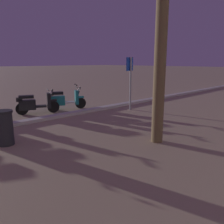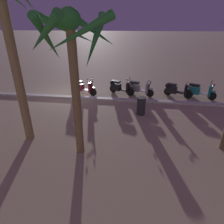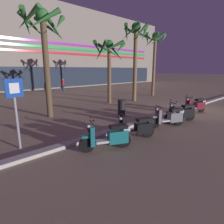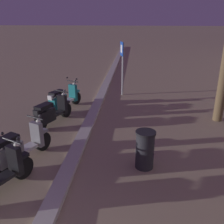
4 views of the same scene
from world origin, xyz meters
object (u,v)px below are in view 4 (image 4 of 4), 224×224
object	(u,v)px
scooter_teal_tail_end	(63,99)
litter_bin	(145,149)
scooter_black_mid_centre	(51,112)
crossing_sign	(122,62)
scooter_grey_far_back	(18,148)

from	to	relation	value
scooter_teal_tail_end	litter_bin	distance (m)	4.79
litter_bin	scooter_black_mid_centre	bearing A→B (deg)	-126.62
crossing_sign	scooter_black_mid_centre	bearing A→B (deg)	-30.54
scooter_teal_tail_end	crossing_sign	distance (m)	3.29
scooter_teal_tail_end	scooter_grey_far_back	distance (m)	3.86
scooter_black_mid_centre	scooter_teal_tail_end	bearing A→B (deg)	179.82
scooter_teal_tail_end	scooter_grey_far_back	world-z (taller)	scooter_teal_tail_end
scooter_teal_tail_end	scooter_black_mid_centre	size ratio (longest dim) A/B	0.99
scooter_black_mid_centre	scooter_grey_far_back	xyz separation A→B (m)	(2.42, -0.03, 0.02)
litter_bin	crossing_sign	bearing A→B (deg)	-171.69
scooter_teal_tail_end	crossing_sign	size ratio (longest dim) A/B	0.71
crossing_sign	litter_bin	distance (m)	6.09
scooter_teal_tail_end	scooter_black_mid_centre	distance (m)	1.44
scooter_teal_tail_end	litter_bin	xyz separation A→B (m)	(3.70, 3.04, 0.03)
scooter_black_mid_centre	crossing_sign	world-z (taller)	crossing_sign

